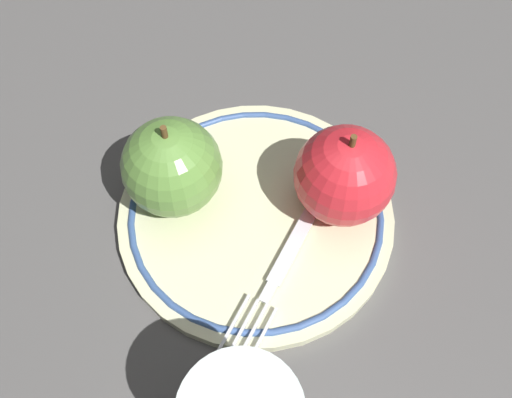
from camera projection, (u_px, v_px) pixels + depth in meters
The scene contains 5 objects.
ground_plane at pixel (273, 216), 0.50m from camera, with size 2.00×2.00×0.00m, color #504E4D.
plate at pixel (256, 215), 0.50m from camera, with size 0.24×0.24×0.01m.
apple_red_whole at pixel (345, 175), 0.46m from camera, with size 0.08×0.08×0.09m.
apple_second_whole at pixel (172, 167), 0.46m from camera, with size 0.08×0.08×0.09m.
fork at pixel (280, 270), 0.46m from camera, with size 0.11×0.15×0.00m.
Camera 1 is at (-0.04, -0.24, 0.44)m, focal length 40.00 mm.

